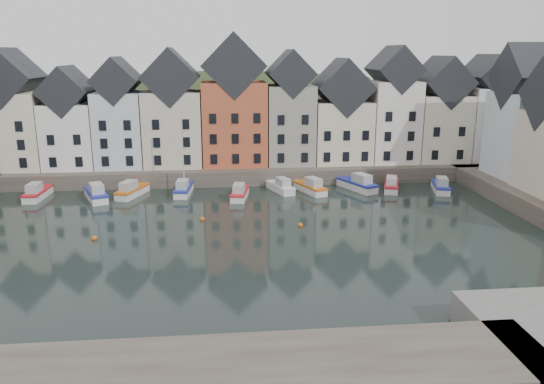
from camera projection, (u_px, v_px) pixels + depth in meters
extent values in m
plane|color=black|center=(244.00, 246.00, 48.52)|extent=(260.00, 260.00, 0.00)
cube|color=#443C34|center=(234.00, 167.00, 77.13)|extent=(90.00, 16.00, 2.00)
ellipsoid|color=#1F3118|center=(232.00, 232.00, 107.01)|extent=(153.60, 70.40, 64.00)
sphere|color=black|center=(151.00, 101.00, 93.99)|extent=(5.77, 5.77, 5.77)
sphere|color=black|center=(352.00, 98.00, 107.23)|extent=(5.27, 5.27, 5.27)
sphere|color=black|center=(396.00, 102.00, 101.65)|extent=(5.07, 5.07, 5.07)
sphere|color=black|center=(305.00, 103.00, 100.97)|extent=(5.01, 5.01, 5.01)
sphere|color=black|center=(25.00, 111.00, 97.75)|extent=(3.94, 3.94, 3.94)
sphere|color=black|center=(369.00, 99.00, 107.10)|extent=(5.21, 5.21, 5.21)
sphere|color=black|center=(240.00, 99.00, 103.00)|extent=(5.45, 5.45, 5.45)
sphere|color=black|center=(438.00, 109.00, 96.72)|extent=(4.49, 4.49, 4.49)
cube|color=beige|center=(16.00, 130.00, 70.91)|extent=(7.67, 8.00, 10.07)
cube|color=black|center=(9.00, 78.00, 69.14)|extent=(7.67, 8.16, 7.67)
cube|color=white|center=(72.00, 135.00, 71.78)|extent=(6.56, 8.00, 8.61)
cube|color=black|center=(68.00, 91.00, 70.27)|extent=(6.56, 8.16, 6.56)
cube|color=silver|center=(121.00, 129.00, 72.22)|extent=(6.20, 8.00, 10.02)
cube|color=black|center=(117.00, 80.00, 70.55)|extent=(6.20, 8.16, 6.20)
cube|color=beige|center=(174.00, 128.00, 72.88)|extent=(7.70, 8.00, 10.08)
cube|color=black|center=(171.00, 77.00, 71.10)|extent=(7.70, 8.16, 7.70)
cube|color=#BE5636|center=(234.00, 123.00, 73.51)|extent=(8.69, 8.00, 11.28)
cube|color=black|center=(233.00, 65.00, 71.52)|extent=(8.69, 8.16, 8.69)
cube|color=gray|center=(289.00, 124.00, 74.30)|extent=(6.43, 8.00, 10.78)
cube|color=black|center=(290.00, 73.00, 72.52)|extent=(6.43, 8.16, 6.43)
cube|color=beige|center=(340.00, 131.00, 75.28)|extent=(7.88, 8.00, 8.56)
cube|color=black|center=(342.00, 87.00, 73.68)|extent=(7.88, 8.16, 7.88)
cube|color=white|center=(391.00, 121.00, 75.62)|extent=(6.50, 8.00, 11.27)
cube|color=black|center=(394.00, 69.00, 73.77)|extent=(6.50, 8.16, 6.50)
cube|color=beige|center=(438.00, 127.00, 76.53)|extent=(7.23, 8.00, 9.32)
cube|color=black|center=(441.00, 82.00, 74.88)|extent=(7.23, 8.16, 7.23)
cube|color=white|center=(483.00, 123.00, 77.05)|extent=(6.18, 8.00, 10.32)
cube|color=black|center=(488.00, 76.00, 75.34)|extent=(6.18, 8.16, 6.18)
cube|color=silver|center=(527.00, 135.00, 65.72)|extent=(7.47, 8.00, 10.38)
cube|color=black|center=(534.00, 76.00, 63.89)|extent=(7.62, 8.00, 8.00)
sphere|color=#C65F17|center=(202.00, 219.00, 55.80)|extent=(0.50, 0.50, 0.50)
sphere|color=#C65F17|center=(300.00, 225.00, 53.86)|extent=(0.50, 0.50, 0.50)
sphere|color=#C65F17|center=(94.00, 238.00, 50.05)|extent=(0.50, 0.50, 0.50)
cube|color=silver|center=(38.00, 195.00, 64.33)|extent=(1.97, 5.79, 1.05)
cube|color=red|center=(37.00, 191.00, 64.19)|extent=(2.07, 5.91, 0.24)
cube|color=#A4A9AC|center=(34.00, 188.00, 63.21)|extent=(1.43, 2.35, 1.14)
cube|color=silver|center=(96.00, 197.00, 63.73)|extent=(3.95, 6.28, 1.11)
cube|color=#212A97|center=(96.00, 192.00, 63.57)|extent=(4.08, 6.43, 0.25)
cube|color=#A4A9AC|center=(97.00, 189.00, 62.64)|extent=(2.21, 2.77, 1.21)
cube|color=silver|center=(133.00, 193.00, 65.37)|extent=(3.60, 5.95, 1.05)
cube|color=#C65F17|center=(132.00, 189.00, 65.22)|extent=(3.73, 6.09, 0.24)
cube|color=#A4A9AC|center=(128.00, 186.00, 64.27)|extent=(2.05, 2.61, 1.14)
cube|color=silver|center=(184.00, 191.00, 66.19)|extent=(2.20, 5.70, 1.02)
cube|color=#212A97|center=(184.00, 187.00, 66.05)|extent=(2.30, 5.82, 0.23)
cube|color=#A4A9AC|center=(182.00, 184.00, 65.10)|extent=(1.51, 2.34, 1.11)
cylinder|color=silver|center=(183.00, 149.00, 65.39)|extent=(0.13, 0.13, 10.20)
cube|color=silver|center=(240.00, 195.00, 64.45)|extent=(2.49, 5.60, 0.99)
cube|color=red|center=(240.00, 191.00, 64.31)|extent=(2.60, 5.72, 0.23)
cube|color=#A4A9AC|center=(239.00, 188.00, 63.39)|extent=(1.60, 2.34, 1.08)
cube|color=silver|center=(280.00, 189.00, 67.39)|extent=(3.26, 5.56, 0.98)
cube|color=silver|center=(280.00, 185.00, 67.26)|extent=(3.38, 5.69, 0.22)
cube|color=#A4A9AC|center=(283.00, 182.00, 66.42)|extent=(1.87, 2.42, 1.07)
cube|color=silver|center=(310.00, 190.00, 67.07)|extent=(3.66, 5.89, 1.04)
cube|color=#C65F17|center=(310.00, 185.00, 66.92)|extent=(3.79, 6.03, 0.24)
cube|color=#A4A9AC|center=(314.00, 182.00, 66.05)|extent=(2.06, 2.59, 1.13)
cube|color=silver|center=(357.00, 187.00, 68.35)|extent=(4.26, 6.44, 1.14)
cube|color=#212A97|center=(357.00, 182.00, 68.19)|extent=(4.41, 6.60, 0.26)
cube|color=#A4A9AC|center=(362.00, 179.00, 67.25)|extent=(2.35, 2.87, 1.25)
cube|color=silver|center=(391.00, 187.00, 68.16)|extent=(3.29, 5.69, 1.00)
cube|color=red|center=(391.00, 183.00, 68.02)|extent=(3.41, 5.82, 0.23)
cube|color=#A4A9AC|center=(392.00, 181.00, 67.11)|extent=(1.90, 2.47, 1.09)
cube|color=silver|center=(440.00, 188.00, 67.66)|extent=(2.96, 5.73, 1.01)
cube|color=#212A97|center=(441.00, 184.00, 67.52)|extent=(3.08, 5.86, 0.23)
cube|color=#A4A9AC|center=(442.00, 182.00, 66.59)|extent=(1.79, 2.45, 1.10)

